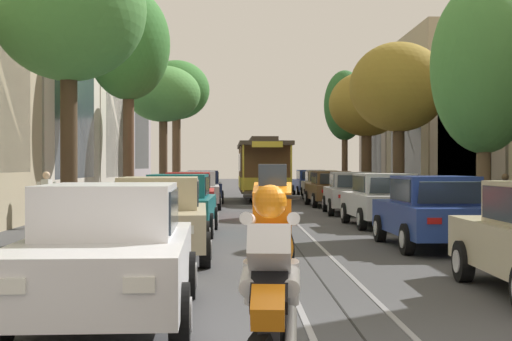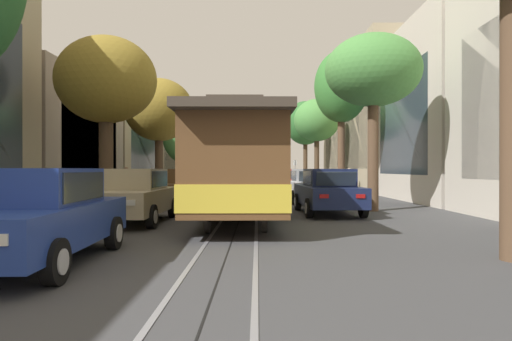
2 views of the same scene
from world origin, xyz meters
name	(u,v)px [view 2 (image 2 of 2)]	position (x,y,z in m)	size (l,w,h in m)	color
ground_plane	(248,196)	(0.00, 20.55, 0.00)	(160.00, 160.00, 0.00)	#424244
trolley_track_rails	(246,200)	(0.00, 23.69, 0.00)	(1.14, 59.38, 0.01)	gray
building_facade_left	(457,102)	(-10.40, 24.26, 4.88)	(5.74, 51.08, 10.93)	tan
building_facade_right	(56,125)	(10.29, 22.33, 3.95)	(5.58, 51.08, 9.39)	tan
parked_car_white_near_left	(280,177)	(-2.81, 2.33, 0.80)	(2.11, 4.41, 1.58)	silver
parked_car_beige_second_left	(284,178)	(-2.83, 8.04, 0.80)	(2.14, 4.42, 1.58)	#C1B28E
parked_car_teal_mid_left	(289,180)	(-2.88, 13.36, 0.80)	(2.04, 4.38, 1.58)	#196B70
parked_car_red_fourth_left	(299,182)	(-3.04, 19.66, 0.80)	(2.09, 4.40, 1.58)	red
parked_car_silver_fifth_left	(309,185)	(-3.01, 25.17, 0.80)	(2.09, 4.40, 1.58)	#B7B7BC
parked_car_navy_sixth_left	(328,191)	(-3.04, 30.50, 0.80)	(2.13, 4.42, 1.58)	#19234C
parked_car_beige_near_right	(220,177)	(3.03, 3.65, 0.80)	(2.06, 4.39, 1.58)	#C1B28E
parked_car_blue_second_right	(215,179)	(2.96, 9.83, 0.80)	(2.05, 4.38, 1.58)	#233D93
parked_car_white_mid_right	(206,180)	(3.00, 15.63, 0.80)	(2.09, 4.40, 1.58)	silver
parked_car_silver_fourth_right	(194,183)	(2.97, 21.49, 0.80)	(2.12, 4.41, 1.58)	#B7B7BC
parked_car_brown_fifth_right	(179,187)	(2.84, 26.94, 0.80)	(2.08, 4.40, 1.58)	brown
parked_car_beige_sixth_right	(134,195)	(3.08, 32.99, 0.80)	(2.05, 4.38, 1.58)	#C1B28E
parked_car_blue_far_right	(37,216)	(3.09, 38.67, 0.80)	(2.10, 4.40, 1.58)	#233D93
street_tree_kerb_left_near	(305,123)	(-5.33, 2.21, 6.14)	(3.99, 4.19, 8.35)	#4C3826
street_tree_kerb_left_second	(317,121)	(-5.26, 11.12, 5.42)	(3.62, 3.70, 7.14)	#4C3826
street_tree_kerb_left_mid	(341,88)	(-5.32, 21.00, 6.19)	(3.05, 3.28, 8.31)	brown
street_tree_kerb_left_fourth	(373,72)	(-4.89, 29.46, 5.21)	(3.58, 3.35, 6.62)	brown
street_tree_kerb_right_near	(202,135)	(4.89, 3.18, 4.94)	(3.23, 3.47, 7.10)	#4C3826
street_tree_kerb_right_second	(180,132)	(5.20, 13.19, 4.38)	(2.82, 2.32, 6.71)	brown
street_tree_kerb_right_mid	(159,111)	(4.83, 21.92, 4.78)	(3.75, 3.35, 6.54)	#4C3826
street_tree_kerb_right_fourth	(106,82)	(4.98, 29.88, 4.77)	(3.69, 3.02, 6.44)	#4C3826
cable_car_trolley	(238,166)	(0.00, 32.99, 1.66)	(2.68, 9.15, 3.28)	brown
motorcycle_with_rider	(262,175)	(-1.04, -0.50, 0.95)	(0.52, 1.85, 1.81)	black
pedestrian_on_left_pavement	(349,179)	(-6.90, 15.51, 0.93)	(0.55, 0.38, 1.64)	#282D38
pedestrian_on_right_pavement	(148,179)	(6.87, 16.21, 0.88)	(0.55, 0.33, 1.57)	#4C4233
pedestrian_crossing_far	(126,182)	(5.65, 25.19, 0.95)	(0.55, 0.42, 1.67)	black
fire_hydrant	(298,182)	(-4.36, 5.04, 0.42)	(0.40, 0.22, 0.84)	#B2B2B7
street_sign_post	(295,169)	(-4.37, 1.57, 1.58)	(0.36, 0.08, 2.53)	slate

